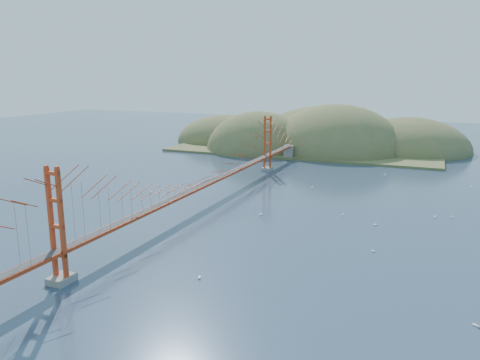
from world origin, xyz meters
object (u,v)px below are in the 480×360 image
at_px(sailboat_0, 343,214).
at_px(sailboat_1, 373,250).
at_px(bridge, 202,162).
at_px(sailboat_2, 476,324).

height_order(sailboat_0, sailboat_1, sailboat_1).
distance_m(bridge, sailboat_1, 29.62).
distance_m(bridge, sailboat_2, 44.37).
xyz_separation_m(bridge, sailboat_2, (37.06, -23.40, -6.86)).
distance_m(bridge, sailboat_0, 22.49).
relative_size(sailboat_0, sailboat_1, 0.95).
xyz_separation_m(sailboat_0, sailboat_1, (5.97, -13.04, 0.00)).
bearing_deg(sailboat_2, bridge, 147.73).
xyz_separation_m(bridge, sailboat_0, (21.15, 3.33, -6.87)).
bearing_deg(bridge, sailboat_1, -19.68).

